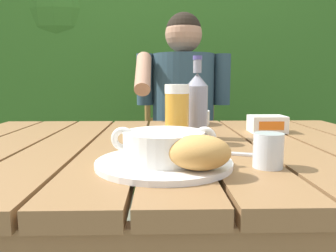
% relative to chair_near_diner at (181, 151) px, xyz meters
% --- Properties ---
extents(dining_table, '(1.38, 0.99, 0.73)m').
position_rel_chair_near_diner_xyz_m(dining_table, '(-0.09, -0.93, 0.16)').
color(dining_table, brown).
rests_on(dining_table, ground_plane).
extents(hedge_backdrop, '(3.04, 0.98, 2.19)m').
position_rel_chair_near_diner_xyz_m(hedge_backdrop, '(-0.23, 0.98, 0.63)').
color(hedge_backdrop, '#2E5D1F').
rests_on(hedge_backdrop, ground_plane).
extents(chair_near_diner, '(0.43, 0.46, 0.99)m').
position_rel_chair_near_diner_xyz_m(chair_near_diner, '(0.00, 0.00, 0.00)').
color(chair_near_diner, olive).
rests_on(chair_near_diner, ground_plane).
extents(person_eating, '(0.48, 0.47, 1.25)m').
position_rel_chair_near_diner_xyz_m(person_eating, '(-0.00, -0.20, 0.24)').
color(person_eating, '#28404B').
rests_on(person_eating, ground_plane).
extents(serving_plate, '(0.29, 0.29, 0.01)m').
position_rel_chair_near_diner_xyz_m(serving_plate, '(-0.12, -1.19, 0.24)').
color(serving_plate, white).
rests_on(serving_plate, dining_table).
extents(soup_bowl, '(0.22, 0.17, 0.07)m').
position_rel_chair_near_diner_xyz_m(soup_bowl, '(-0.12, -1.19, 0.28)').
color(soup_bowl, white).
rests_on(soup_bowl, serving_plate).
extents(bread_roll, '(0.12, 0.10, 0.07)m').
position_rel_chair_near_diner_xyz_m(bread_roll, '(-0.05, -1.27, 0.28)').
color(bread_roll, '#C28D47').
rests_on(bread_roll, serving_plate).
extents(beer_glass, '(0.07, 0.07, 0.17)m').
position_rel_chair_near_diner_xyz_m(beer_glass, '(-0.08, -0.94, 0.32)').
color(beer_glass, gold).
rests_on(beer_glass, dining_table).
extents(beer_bottle, '(0.07, 0.07, 0.25)m').
position_rel_chair_near_diner_xyz_m(beer_bottle, '(-0.01, -0.87, 0.34)').
color(beer_bottle, gray).
rests_on(beer_bottle, dining_table).
extents(water_glass_small, '(0.06, 0.06, 0.07)m').
position_rel_chair_near_diner_xyz_m(water_glass_small, '(0.10, -1.21, 0.27)').
color(water_glass_small, silver).
rests_on(water_glass_small, dining_table).
extents(butter_tub, '(0.12, 0.09, 0.06)m').
position_rel_chair_near_diner_xyz_m(butter_tub, '(0.25, -0.76, 0.27)').
color(butter_tub, white).
rests_on(butter_tub, dining_table).
extents(table_knife, '(0.16, 0.07, 0.01)m').
position_rel_chair_near_diner_xyz_m(table_knife, '(0.04, -1.09, 0.24)').
color(table_knife, silver).
rests_on(table_knife, dining_table).
extents(diner_bowl, '(0.16, 0.16, 0.06)m').
position_rel_chair_near_diner_xyz_m(diner_bowl, '(0.00, -0.55, 0.27)').
color(diner_bowl, white).
rests_on(diner_bowl, dining_table).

